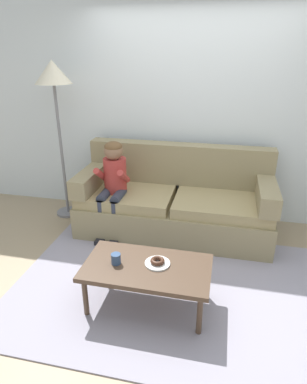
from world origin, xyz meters
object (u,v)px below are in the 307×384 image
at_px(donut, 157,261).
at_px(mug, 116,259).
at_px(coffee_table, 147,270).
at_px(floor_lamp, 54,84).
at_px(couch, 175,203).
at_px(person_child, 113,180).

height_order(donut, mug, mug).
xyz_separation_m(coffee_table, floor_lamp, (-1.45, 1.46, 1.30)).
distance_m(couch, coffee_table, 1.35).
relative_size(donut, mug, 1.33).
relative_size(coffee_table, person_child, 0.95).
bearing_deg(mug, coffee_table, 5.13).
height_order(couch, coffee_table, couch).
bearing_deg(couch, person_child, -162.66).
height_order(couch, person_child, person_child).
xyz_separation_m(coffee_table, person_child, (-0.67, 1.13, 0.31)).
bearing_deg(floor_lamp, donut, -42.93).
relative_size(person_child, floor_lamp, 0.57).
relative_size(couch, coffee_table, 2.12).
xyz_separation_m(mug, floor_lamp, (-1.19, 1.48, 1.22)).
xyz_separation_m(couch, donut, (0.07, -1.30, 0.08)).
xyz_separation_m(donut, mug, (-0.34, -0.06, 0.01)).
bearing_deg(person_child, mug, -70.43).
height_order(person_child, donut, person_child).
bearing_deg(mug, donut, 10.83).
bearing_deg(mug, couch, 78.83).
distance_m(couch, donut, 1.31).
bearing_deg(floor_lamp, mug, -51.26).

